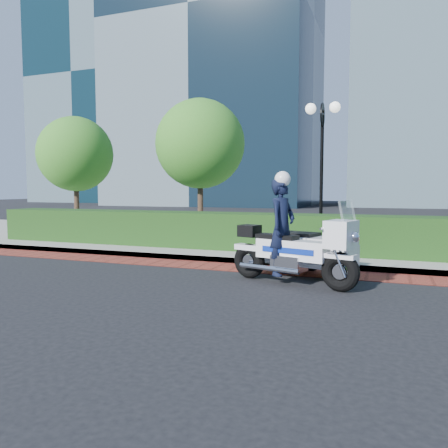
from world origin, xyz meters
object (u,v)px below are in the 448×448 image
(tree_b, at_px, (200,144))
(lamppost, at_px, (322,151))
(tree_a, at_px, (75,154))
(police_motorcycle, at_px, (296,244))

(tree_b, bearing_deg, lamppost, -16.11)
(tree_a, xyz_separation_m, tree_b, (5.50, 0.00, 0.21))
(lamppost, relative_size, tree_b, 0.86)
(tree_a, bearing_deg, lamppost, -7.41)
(police_motorcycle, bearing_deg, tree_a, 166.83)
(tree_b, distance_m, police_motorcycle, 8.01)
(tree_b, xyz_separation_m, police_motorcycle, (4.68, -5.91, -2.69))
(tree_a, relative_size, police_motorcycle, 1.75)
(tree_b, height_order, police_motorcycle, tree_b)
(lamppost, xyz_separation_m, tree_a, (-10.00, 1.30, 0.26))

